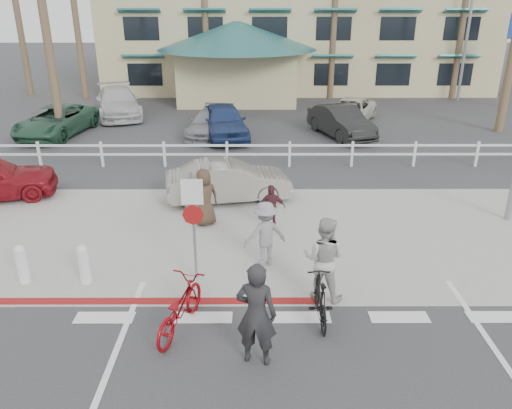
{
  "coord_description": "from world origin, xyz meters",
  "views": [
    {
      "loc": [
        -0.94,
        -7.9,
        6.01
      ],
      "look_at": [
        -0.91,
        3.03,
        1.5
      ],
      "focal_mm": 35.0,
      "sensor_mm": 36.0,
      "label": 1
    }
  ],
  "objects_px": {
    "bike_red": "(179,308)",
    "bike_black": "(320,299)",
    "sign_post": "(194,221)",
    "car_white_sedan": "(229,181)"
  },
  "relations": [
    {
      "from": "bike_red",
      "to": "bike_black",
      "type": "xyz_separation_m",
      "value": [
        2.76,
        0.33,
        -0.02
      ]
    },
    {
      "from": "sign_post",
      "to": "bike_red",
      "type": "height_order",
      "value": "sign_post"
    },
    {
      "from": "sign_post",
      "to": "bike_black",
      "type": "distance_m",
      "value": 3.27
    },
    {
      "from": "bike_black",
      "to": "car_white_sedan",
      "type": "height_order",
      "value": "car_white_sedan"
    },
    {
      "from": "sign_post",
      "to": "bike_black",
      "type": "bearing_deg",
      "value": -31.58
    },
    {
      "from": "sign_post",
      "to": "bike_red",
      "type": "relative_size",
      "value": 1.51
    },
    {
      "from": "car_white_sedan",
      "to": "bike_black",
      "type": "bearing_deg",
      "value": -172.99
    },
    {
      "from": "sign_post",
      "to": "bike_black",
      "type": "height_order",
      "value": "sign_post"
    },
    {
      "from": "sign_post",
      "to": "car_white_sedan",
      "type": "distance_m",
      "value": 4.92
    },
    {
      "from": "bike_red",
      "to": "car_white_sedan",
      "type": "height_order",
      "value": "car_white_sedan"
    }
  ]
}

